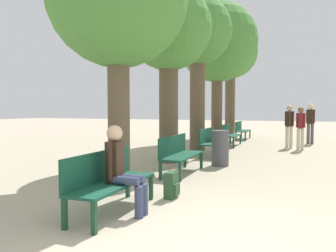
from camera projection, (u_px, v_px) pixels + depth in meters
ground_plane at (214, 246)px, 3.61m from camera, size 80.00×80.00×0.00m
bench_row_0 at (108, 178)px, 4.81m from camera, size 0.53×1.74×0.89m
bench_row_1 at (179, 152)px, 7.70m from camera, size 0.53×1.74×0.89m
bench_row_2 at (211, 140)px, 10.58m from camera, size 0.53×1.74×0.89m
bench_row_3 at (229, 133)px, 13.47m from camera, size 0.53×1.74×0.89m
bench_row_4 at (241, 129)px, 16.36m from camera, size 0.53×1.74×0.89m
tree_row_1 at (169, 32)px, 9.18m from camera, size 2.43×2.43×5.03m
tree_row_2 at (198, 35)px, 11.84m from camera, size 2.48×2.48×5.60m
tree_row_3 at (217, 43)px, 14.73m from camera, size 3.60×3.60×6.34m
tree_row_4 at (230, 54)px, 17.65m from camera, size 2.89×2.89×6.06m
person_seated at (122, 167)px, 4.70m from camera, size 0.60×0.34×1.29m
backpack at (172, 185)px, 5.58m from camera, size 0.21×0.30×0.45m
pedestrian_near at (310, 121)px, 14.12m from camera, size 0.35×0.28×1.74m
pedestrian_mid at (301, 125)px, 12.03m from camera, size 0.32×0.22×1.59m
pedestrian_far at (289, 124)px, 12.70m from camera, size 0.34×0.30×1.66m
trash_bin at (220, 148)px, 8.73m from camera, size 0.46×0.46×0.95m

